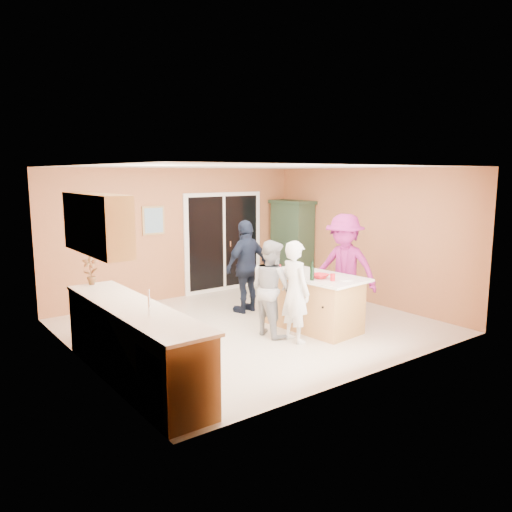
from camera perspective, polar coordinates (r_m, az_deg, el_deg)
floor at (r=8.33m, az=-0.42°, el=-8.02°), size 5.50×5.50×0.00m
ceiling at (r=7.95m, az=-0.44°, el=10.16°), size 5.50×5.00×0.10m
wall_back at (r=10.14m, az=-8.82°, el=2.54°), size 5.50×0.10×2.60m
wall_front at (r=6.23m, az=13.31°, el=-1.93°), size 5.50×0.10×2.60m
wall_left at (r=6.81m, az=-19.45°, el=-1.27°), size 0.10×5.00×2.60m
wall_right at (r=9.90m, az=12.52°, el=2.26°), size 0.10×5.00×2.60m
left_cabinet_run at (r=6.16m, az=-13.31°, el=-10.15°), size 0.65×3.05×1.24m
upper_cabinets at (r=6.59m, az=-17.75°, el=3.55°), size 0.35×1.60×0.75m
sliding_door at (r=10.67m, az=-3.72°, el=1.62°), size 1.90×0.07×2.10m
framed_picture at (r=9.85m, az=-11.64°, el=4.01°), size 0.46×0.04×0.56m
kitchen_island at (r=8.17m, az=6.58°, el=-5.40°), size 1.07×1.76×0.89m
green_hutch at (r=11.10m, az=4.14°, el=1.30°), size 0.55×1.04×1.91m
woman_white at (r=7.45m, az=4.48°, el=-4.07°), size 0.37×0.56×1.53m
woman_grey at (r=7.74m, az=1.79°, el=-3.66°), size 0.57×0.73×1.49m
woman_navy at (r=9.00m, az=-1.07°, el=-1.20°), size 1.04×0.57×1.68m
woman_magenta at (r=8.57m, az=10.06°, el=-1.36°), size 1.02×1.34×1.83m
serving_bowl at (r=7.82m, az=7.31°, el=-2.30°), size 0.28×0.28×0.07m
tulip_vase at (r=7.41m, az=-18.39°, el=-1.59°), size 0.25×0.21×0.41m
tumbler_near at (r=7.66m, az=8.75°, el=-2.41°), size 0.09×0.09×0.11m
tumbler_far at (r=8.30m, az=2.60°, el=-1.38°), size 0.10×0.10×0.11m
wine_bottle at (r=7.65m, az=6.43°, el=-1.94°), size 0.07×0.07×0.29m
white_plate at (r=7.76m, az=10.19°, el=-2.65°), size 0.26×0.26×0.01m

